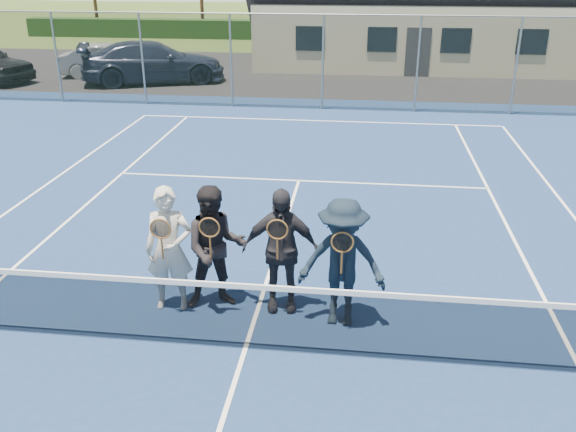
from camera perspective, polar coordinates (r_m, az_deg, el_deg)
name	(u,v)px	position (r m, az deg, el deg)	size (l,w,h in m)	color
ground	(333,75)	(26.82, 4.20, 13.03)	(220.00, 220.00, 0.00)	#344A1A
court_surface	(246,349)	(7.99, -4.00, -12.33)	(30.00, 30.00, 0.02)	navy
tarmac_carpark	(241,73)	(27.31, -4.43, 13.21)	(40.00, 12.00, 0.01)	black
hedge_row	(344,31)	(38.62, 5.26, 16.87)	(40.00, 1.20, 1.10)	black
car_b	(109,61)	(27.34, -16.37, 13.77)	(1.38, 3.97, 1.31)	gray
car_c	(153,62)	(25.45, -12.50, 13.87)	(2.26, 5.57, 1.62)	#192033
court_markings	(246,348)	(7.98, -4.00, -12.24)	(11.03, 23.83, 0.01)	white
tennis_net	(244,314)	(7.70, -4.10, -9.11)	(11.68, 0.08, 1.10)	slate
perimeter_fence	(323,63)	(20.17, 3.27, 14.14)	(30.07, 0.07, 3.02)	slate
player_a	(169,249)	(8.56, -11.06, -3.07)	(0.70, 0.54, 1.80)	beige
player_b	(216,248)	(8.50, -6.79, -2.98)	(1.03, 0.90, 1.80)	black
player_c	(280,250)	(8.39, -0.73, -3.20)	(1.09, 0.55, 1.80)	#232328
player_d	(342,263)	(8.07, 5.08, -4.40)	(1.19, 0.72, 1.80)	black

